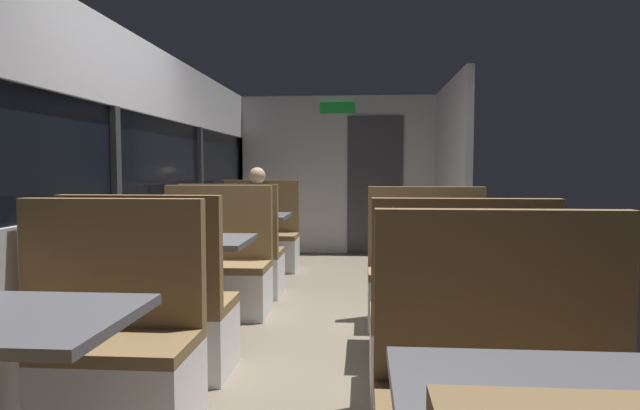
# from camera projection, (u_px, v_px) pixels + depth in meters

# --- Properties ---
(ground_plane) EXTENTS (3.30, 9.20, 0.02)m
(ground_plane) POSITION_uv_depth(u_px,v_px,m) (310.00, 342.00, 4.00)
(ground_plane) COLOR #665B4C
(carriage_window_panel_left) EXTENTS (0.09, 8.48, 2.30)m
(carriage_window_panel_left) POSITION_uv_depth(u_px,v_px,m) (113.00, 188.00, 4.04)
(carriage_window_panel_left) COLOR #B2B2B7
(carriage_window_panel_left) RESTS_ON ground_plane
(carriage_end_bulkhead) EXTENTS (2.90, 0.11, 2.30)m
(carriage_end_bulkhead) POSITION_uv_depth(u_px,v_px,m) (341.00, 176.00, 8.09)
(carriage_end_bulkhead) COLOR #B2B2B7
(carriage_end_bulkhead) RESTS_ON ground_plane
(carriage_aisle_panel_right) EXTENTS (0.08, 2.40, 2.30)m
(carriage_aisle_panel_right) POSITION_uv_depth(u_px,v_px,m) (450.00, 176.00, 6.80)
(carriage_aisle_panel_right) COLOR #B2B2B7
(carriage_aisle_panel_right) RESTS_ON ground_plane
(dining_table_near_window) EXTENTS (0.90, 0.70, 0.74)m
(dining_table_near_window) POSITION_uv_depth(u_px,v_px,m) (2.00, 342.00, 1.95)
(dining_table_near_window) COLOR #9E9EA3
(dining_table_near_window) RESTS_ON ground_plane
(bench_near_window_facing_entry) EXTENTS (0.95, 0.50, 1.10)m
(bench_near_window_facing_entry) POSITION_uv_depth(u_px,v_px,m) (99.00, 360.00, 2.66)
(bench_near_window_facing_entry) COLOR silver
(bench_near_window_facing_entry) RESTS_ON ground_plane
(dining_table_mid_window) EXTENTS (0.90, 0.70, 0.74)m
(dining_table_mid_window) POSITION_uv_depth(u_px,v_px,m) (188.00, 252.00, 4.02)
(dining_table_mid_window) COLOR #9E9EA3
(dining_table_mid_window) RESTS_ON ground_plane
(bench_mid_window_facing_end) EXTENTS (0.95, 0.50, 1.10)m
(bench_mid_window_facing_end) POSITION_uv_depth(u_px,v_px,m) (152.00, 321.00, 3.34)
(bench_mid_window_facing_end) COLOR silver
(bench_mid_window_facing_end) RESTS_ON ground_plane
(bench_mid_window_facing_entry) EXTENTS (0.95, 0.50, 1.10)m
(bench_mid_window_facing_entry) POSITION_uv_depth(u_px,v_px,m) (214.00, 276.00, 4.74)
(bench_mid_window_facing_entry) COLOR silver
(bench_mid_window_facing_entry) RESTS_ON ground_plane
(dining_table_far_window) EXTENTS (0.90, 0.70, 0.74)m
(dining_table_far_window) POSITION_uv_depth(u_px,v_px,m) (247.00, 223.00, 6.09)
(dining_table_far_window) COLOR #9E9EA3
(dining_table_far_window) RESTS_ON ground_plane
(bench_far_window_facing_end) EXTENTS (0.95, 0.50, 1.10)m
(bench_far_window_facing_end) POSITION_uv_depth(u_px,v_px,m) (233.00, 262.00, 5.42)
(bench_far_window_facing_end) COLOR silver
(bench_far_window_facing_end) RESTS_ON ground_plane
(bench_far_window_facing_entry) EXTENTS (0.95, 0.50, 1.10)m
(bench_far_window_facing_entry) POSITION_uv_depth(u_px,v_px,m) (259.00, 243.00, 6.81)
(bench_far_window_facing_entry) COLOR silver
(bench_far_window_facing_entry) RESTS_ON ground_plane
(dining_table_rear_aisle) EXTENTS (0.90, 0.70, 0.74)m
(dining_table_rear_aisle) POSITION_uv_depth(u_px,v_px,m) (441.00, 260.00, 3.68)
(dining_table_rear_aisle) COLOR #9E9EA3
(dining_table_rear_aisle) RESTS_ON ground_plane
(bench_rear_aisle_facing_end) EXTENTS (0.95, 0.50, 1.10)m
(bench_rear_aisle_facing_end) POSITION_uv_depth(u_px,v_px,m) (458.00, 338.00, 3.01)
(bench_rear_aisle_facing_end) COLOR silver
(bench_rear_aisle_facing_end) RESTS_ON ground_plane
(bench_rear_aisle_facing_entry) EXTENTS (0.95, 0.50, 1.10)m
(bench_rear_aisle_facing_entry) POSITION_uv_depth(u_px,v_px,m) (428.00, 284.00, 4.40)
(bench_rear_aisle_facing_entry) COLOR silver
(bench_rear_aisle_facing_entry) RESTS_ON ground_plane
(seated_passenger) EXTENTS (0.47, 0.55, 1.26)m
(seated_passenger) POSITION_uv_depth(u_px,v_px,m) (258.00, 227.00, 6.72)
(seated_passenger) COLOR #26262D
(seated_passenger) RESTS_ON ground_plane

